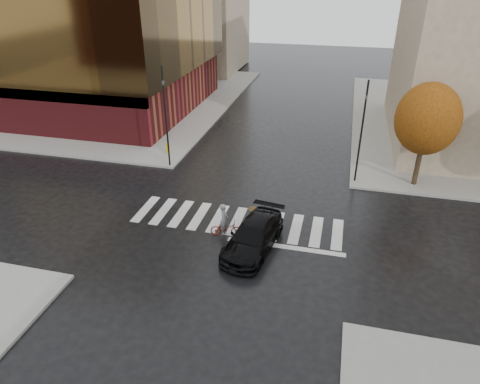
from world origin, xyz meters
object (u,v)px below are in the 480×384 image
object	(u,v)px
cyclist	(225,225)
traffic_light_ne	(362,127)
traffic_light_nw	(165,112)
fire_hydrant	(168,148)
sedan	(253,236)

from	to	relation	value
cyclist	traffic_light_ne	bearing A→B (deg)	-50.84
traffic_light_nw	fire_hydrant	xyz separation A→B (m)	(-0.95, 2.00, -3.42)
cyclist	traffic_light_nw	distance (m)	10.09
traffic_light_ne	cyclist	bearing A→B (deg)	52.55
traffic_light_nw	fire_hydrant	world-z (taller)	traffic_light_nw
sedan	traffic_light_ne	size ratio (longest dim) A/B	0.76
traffic_light_ne	sedan	bearing A→B (deg)	62.91
cyclist	traffic_light_nw	size ratio (longest dim) A/B	0.27
cyclist	sedan	bearing A→B (deg)	-126.92
sedan	fire_hydrant	world-z (taller)	sedan
cyclist	traffic_light_nw	bearing A→B (deg)	28.56
sedan	traffic_light_ne	distance (m)	10.46
fire_hydrant	traffic_light_nw	bearing A→B (deg)	-64.57
cyclist	traffic_light_ne	size ratio (longest dim) A/B	0.28
traffic_light_ne	fire_hydrant	world-z (taller)	traffic_light_ne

